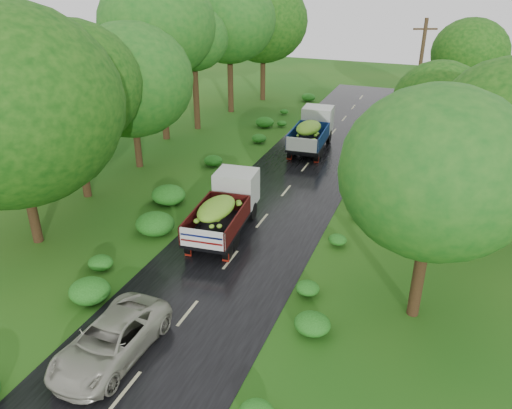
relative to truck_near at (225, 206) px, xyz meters
The scene contains 10 objects.
ground 10.53m from the truck_near, 83.06° to the right, with size 120.00×120.00×0.00m, color #134E10.
road 5.67m from the truck_near, 76.76° to the right, with size 6.50×80.00×0.02m, color black.
road_lines 4.74m from the truck_near, 73.87° to the right, with size 0.12×69.60×0.00m.
truck_near is the anchor object (origin of this frame).
truck_far 13.29m from the truck_near, 87.07° to the left, with size 2.46×6.15×2.54m.
car 9.28m from the truck_near, 89.97° to the right, with size 2.17×4.70×1.31m, color #A2A190.
utility_pole 16.96m from the truck_near, 64.53° to the left, with size 1.46×0.70×8.79m.
trees_left 14.26m from the truck_near, 130.80° to the left, with size 6.61×33.57×9.89m.
trees_right 13.85m from the truck_near, 40.90° to the left, with size 6.60×31.45×7.30m.
shrubs 3.99m from the truck_near, 70.92° to the left, with size 11.90×44.00×0.70m.
Camera 1 is at (7.78, -9.11, 11.80)m, focal length 35.00 mm.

